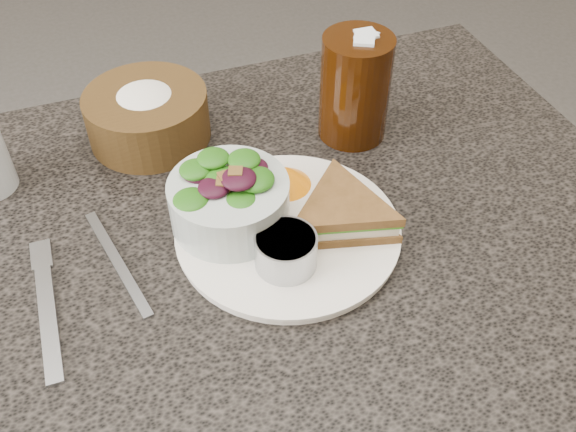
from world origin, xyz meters
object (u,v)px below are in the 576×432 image
(dining_table, at_px, (251,404))
(salad_bowl, at_px, (229,195))
(dinner_plate, at_px, (288,231))
(bread_basket, at_px, (146,108))
(cola_glass, at_px, (355,84))
(sandwich, at_px, (342,213))
(dressing_ramekin, at_px, (286,251))

(dining_table, relative_size, salad_bowl, 7.39)
(dining_table, height_order, salad_bowl, salad_bowl)
(dinner_plate, height_order, salad_bowl, salad_bowl)
(dinner_plate, relative_size, bread_basket, 1.58)
(salad_bowl, height_order, bread_basket, bread_basket)
(dining_table, bearing_deg, cola_glass, 34.37)
(dining_table, xyz_separation_m, cola_glass, (0.20, 0.14, 0.45))
(dinner_plate, xyz_separation_m, sandwich, (0.06, -0.02, 0.02))
(dining_table, height_order, dinner_plate, dinner_plate)
(bread_basket, height_order, cola_glass, cola_glass)
(sandwich, relative_size, bread_basket, 0.90)
(sandwich, height_order, dressing_ramekin, dressing_ramekin)
(dinner_plate, height_order, dressing_ramekin, dressing_ramekin)
(sandwich, height_order, cola_glass, cola_glass)
(salad_bowl, xyz_separation_m, bread_basket, (-0.05, 0.20, -0.00))
(dining_table, distance_m, cola_glass, 0.52)
(salad_bowl, height_order, cola_glass, cola_glass)
(sandwich, xyz_separation_m, cola_glass, (0.09, 0.17, 0.05))
(dressing_ramekin, bearing_deg, bread_basket, 107.54)
(dining_table, bearing_deg, sandwich, -13.56)
(dressing_ramekin, bearing_deg, dining_table, 121.05)
(dressing_ramekin, xyz_separation_m, cola_glass, (0.17, 0.20, 0.05))
(dinner_plate, height_order, bread_basket, bread_basket)
(dressing_ramekin, bearing_deg, sandwich, 22.71)
(bread_basket, bearing_deg, salad_bowl, -75.25)
(bread_basket, bearing_deg, sandwich, -56.10)
(sandwich, bearing_deg, bread_basket, 138.35)
(sandwich, bearing_deg, dining_table, -179.11)
(cola_glass, bearing_deg, dinner_plate, -134.18)
(salad_bowl, height_order, dressing_ramekin, salad_bowl)
(dinner_plate, bearing_deg, salad_bowl, 149.46)
(dinner_plate, height_order, sandwich, sandwich)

